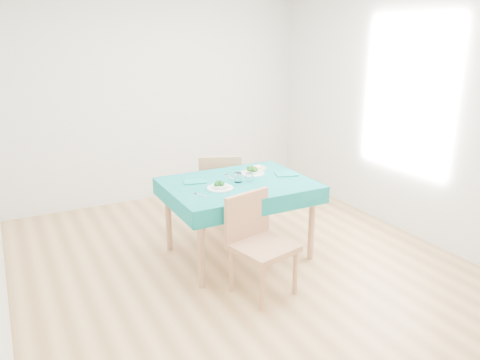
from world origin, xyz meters
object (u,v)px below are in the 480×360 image
table (239,219)px  chair_near (264,231)px  bowl_far (252,170)px  side_plate (258,168)px  bowl_near (220,185)px  chair_far (219,175)px

table → chair_near: (-0.16, -0.74, 0.20)m
table → bowl_far: 0.52m
table → bowl_far: bowl_far is taller
side_plate → chair_near: bearing=-117.6°
chair_near → bowl_near: size_ratio=4.77×
bowl_near → bowl_far: bearing=29.0°
table → side_plate: (0.40, 0.32, 0.38)m
table → chair_far: size_ratio=1.17×
table → chair_far: chair_far is taller
bowl_far → table: bearing=-144.8°
chair_near → bowl_far: (0.41, 0.92, 0.22)m
table → chair_far: (0.18, 0.82, 0.21)m
bowl_far → bowl_near: bearing=-151.0°
bowl_far → side_plate: size_ratio=1.34×
bowl_near → side_plate: bearing=33.0°
chair_near → bowl_far: bearing=53.4°
table → bowl_far: size_ratio=5.52×
chair_far → bowl_near: (-0.42, -0.92, 0.21)m
table → side_plate: bearing=38.7°
chair_far → side_plate: (0.22, -0.50, 0.18)m
chair_near → side_plate: 1.21m
chair_far → bowl_near: 1.03m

